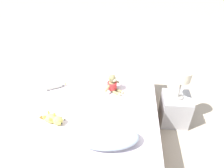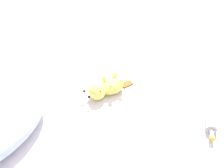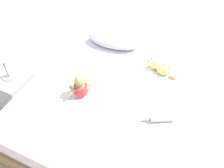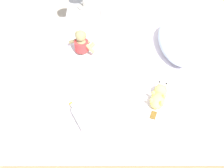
# 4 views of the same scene
# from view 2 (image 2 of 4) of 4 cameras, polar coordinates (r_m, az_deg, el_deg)

# --- Properties ---
(pillow) EXTENTS (0.63, 0.35, 0.16)m
(pillow) POSITION_cam_2_polar(r_m,az_deg,el_deg) (1.84, -18.27, -7.36)
(pillow) COLOR silver
(pillow) RESTS_ON bed
(plush_yellow_creature) EXTENTS (0.32, 0.18, 0.10)m
(plush_yellow_creature) POSITION_cam_2_polar(r_m,az_deg,el_deg) (2.00, -1.04, -0.71)
(plush_yellow_creature) COLOR #EAE066
(plush_yellow_creature) RESTS_ON bed
(glass_bottle) EXTENTS (0.26, 0.16, 0.06)m
(glass_bottle) POSITION_cam_2_polar(r_m,az_deg,el_deg) (1.94, 16.36, -5.36)
(glass_bottle) COLOR #B7BCB2
(glass_bottle) RESTS_ON bed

